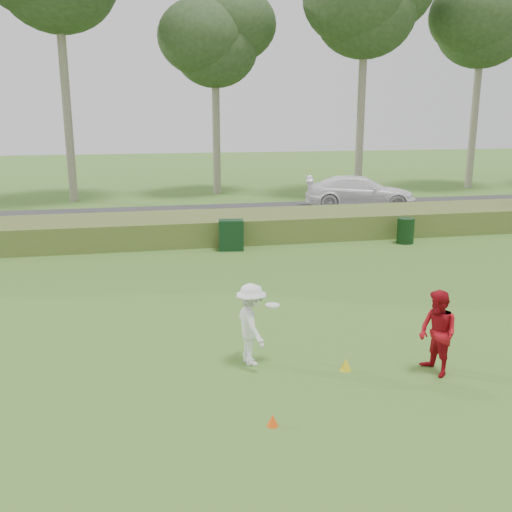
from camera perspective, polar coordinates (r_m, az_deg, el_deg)
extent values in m
plane|color=#3A6A23|center=(10.34, 4.71, -12.37)|extent=(120.00, 120.00, 0.00)
cube|color=#4D6126|center=(21.43, -4.44, 2.89)|extent=(80.00, 3.00, 0.90)
cube|color=#2D2D2D|center=(26.39, -5.87, 4.05)|extent=(80.00, 6.00, 0.06)
cylinder|color=gray|center=(32.17, -18.81, 19.01)|extent=(0.44, 0.44, 15.50)
cylinder|color=gray|center=(33.70, -4.05, 16.02)|extent=(0.44, 0.44, 11.50)
ellipsoid|color=#294020|center=(33.92, -4.14, 20.88)|extent=(6.24, 6.24, 5.28)
cylinder|color=gray|center=(33.92, 10.63, 17.93)|extent=(0.44, 0.44, 14.00)
ellipsoid|color=#294020|center=(34.34, 10.91, 23.76)|extent=(7.28, 7.28, 6.16)
cylinder|color=gray|center=(38.73, 21.32, 16.36)|extent=(0.44, 0.44, 13.50)
ellipsoid|color=#294020|center=(39.06, 21.79, 21.29)|extent=(7.02, 7.02, 5.94)
imported|color=white|center=(10.68, -0.47, -6.85)|extent=(0.71, 1.08, 1.56)
cylinder|color=white|center=(10.64, 1.65, -4.95)|extent=(0.27, 0.27, 0.03)
imported|color=#A60E19|center=(10.77, 17.71, -7.37)|extent=(0.71, 0.84, 1.56)
cone|color=#FF4F0D|center=(8.96, 1.67, -16.09)|extent=(0.17, 0.17, 0.19)
cone|color=yellow|center=(10.78, 8.97, -10.64)|extent=(0.21, 0.21, 0.23)
cube|color=black|center=(19.62, -2.49, 2.11)|extent=(0.92, 0.65, 1.06)
cylinder|color=black|center=(21.36, 14.72, 2.46)|extent=(0.68, 0.68, 0.92)
imported|color=white|center=(28.60, 10.35, 6.31)|extent=(5.74, 3.56, 1.55)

